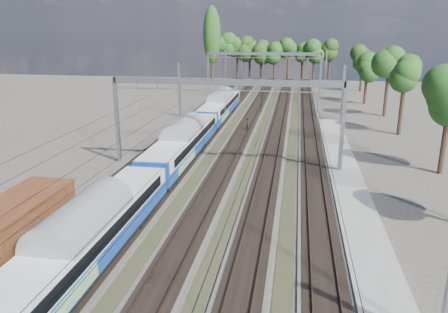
% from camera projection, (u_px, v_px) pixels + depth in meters
% --- Properties ---
extents(track_bed, '(21.00, 130.00, 0.34)m').
position_uv_depth(track_bed, '(243.00, 132.00, 59.34)').
color(track_bed, '#47423A').
rests_on(track_bed, ground).
extents(platform, '(3.00, 70.00, 0.30)m').
position_uv_depth(platform, '(357.00, 212.00, 33.80)').
color(platform, gray).
rests_on(platform, ground).
extents(catenary, '(25.65, 130.00, 9.00)m').
position_uv_depth(catenary, '(252.00, 79.00, 64.76)').
color(catenary, gray).
rests_on(catenary, ground).
extents(tree_belt, '(39.12, 99.02, 11.97)m').
position_uv_depth(tree_belt, '(296.00, 52.00, 104.43)').
color(tree_belt, black).
rests_on(tree_belt, ground).
extents(poplar, '(4.40, 4.40, 19.04)m').
position_uv_depth(poplar, '(212.00, 35.00, 108.38)').
color(poplar, black).
rests_on(poplar, ground).
extents(emu_train, '(3.19, 67.31, 4.66)m').
position_uv_depth(emu_train, '(183.00, 139.00, 45.26)').
color(emu_train, black).
rests_on(emu_train, ground).
extents(worker, '(0.49, 0.73, 1.96)m').
position_uv_depth(worker, '(248.00, 124.00, 60.17)').
color(worker, black).
rests_on(worker, ground).
extents(signal_near, '(0.37, 0.34, 5.56)m').
position_uv_depth(signal_near, '(262.00, 92.00, 72.68)').
color(signal_near, black).
rests_on(signal_near, ground).
extents(signal_far, '(0.34, 0.31, 5.11)m').
position_uv_depth(signal_far, '(302.00, 74.00, 103.31)').
color(signal_far, black).
rests_on(signal_far, ground).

